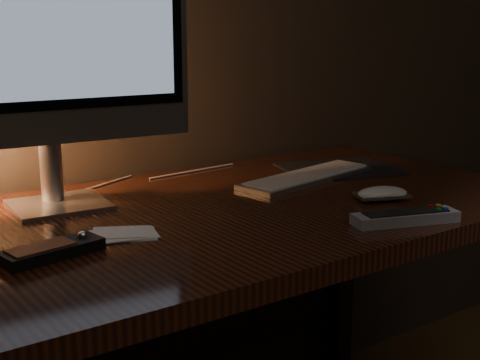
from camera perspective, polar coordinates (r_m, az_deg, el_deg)
desk at (r=1.45m, az=-5.82°, el=-7.12°), size 1.60×0.75×0.75m
monitor at (r=1.39m, az=-16.02°, el=12.31°), size 0.59×0.19×0.62m
keyboard at (r=1.65m, az=5.80°, el=0.32°), size 0.42×0.18×0.01m
mousepad at (r=1.77m, az=8.48°, el=0.96°), size 0.34×0.30×0.00m
mouse at (r=1.48m, az=12.04°, el=-1.31°), size 0.13×0.10×0.02m
media_remote at (r=1.15m, az=-15.73°, el=-5.77°), size 0.18×0.09×0.03m
tv_remote at (r=1.32m, az=13.93°, el=-3.08°), size 0.22×0.12×0.03m
papers at (r=1.23m, az=-10.01°, el=-4.58°), size 0.14×0.12×0.01m
cable at (r=1.64m, az=-7.94°, el=0.01°), size 0.54×0.13×0.00m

